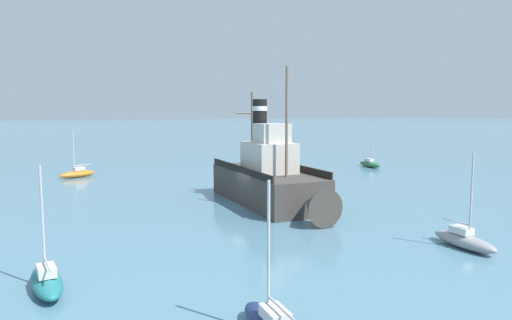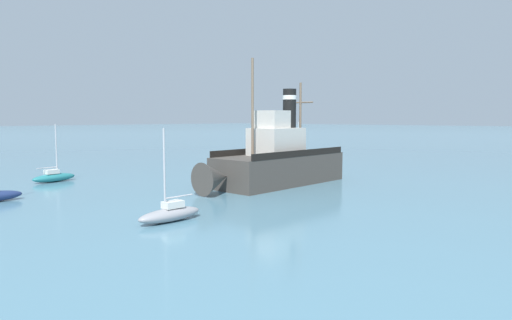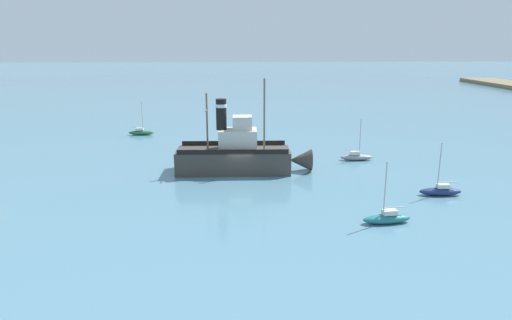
{
  "view_description": "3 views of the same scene",
  "coord_description": "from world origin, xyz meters",
  "px_view_note": "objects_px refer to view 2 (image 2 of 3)",
  "views": [
    {
      "loc": [
        12.95,
        30.05,
        7.01
      ],
      "look_at": [
        -1.49,
        -2.48,
        3.07
      ],
      "focal_mm": 32.0,
      "sensor_mm": 36.0,
      "label": 1
    },
    {
      "loc": [
        -25.04,
        28.11,
        5.42
      ],
      "look_at": [
        0.81,
        -0.44,
        1.85
      ],
      "focal_mm": 32.0,
      "sensor_mm": 36.0,
      "label": 2
    },
    {
      "loc": [
        45.76,
        -0.02,
        13.37
      ],
      "look_at": [
        -0.1,
        1.63,
        1.61
      ],
      "focal_mm": 32.0,
      "sensor_mm": 36.0,
      "label": 3
    }
  ],
  "objects_px": {
    "old_tugboat": "(275,162)",
    "sailboat_orange": "(300,156)",
    "sailboat_grey": "(170,213)",
    "sailboat_teal": "(54,177)"
  },
  "relations": [
    {
      "from": "old_tugboat",
      "to": "sailboat_orange",
      "type": "xyz_separation_m",
      "value": [
        12.46,
        -20.2,
        -1.4
      ]
    },
    {
      "from": "old_tugboat",
      "to": "sailboat_orange",
      "type": "bearing_deg",
      "value": -58.34
    },
    {
      "from": "old_tugboat",
      "to": "sailboat_grey",
      "type": "distance_m",
      "value": 14.56
    },
    {
      "from": "sailboat_grey",
      "to": "sailboat_teal",
      "type": "xyz_separation_m",
      "value": [
        19.37,
        -2.51,
        0.0
      ]
    },
    {
      "from": "sailboat_grey",
      "to": "sailboat_teal",
      "type": "height_order",
      "value": "same"
    },
    {
      "from": "sailboat_orange",
      "to": "sailboat_teal",
      "type": "bearing_deg",
      "value": 85.34
    },
    {
      "from": "sailboat_orange",
      "to": "sailboat_teal",
      "type": "distance_m",
      "value": 31.62
    },
    {
      "from": "sailboat_grey",
      "to": "sailboat_orange",
      "type": "xyz_separation_m",
      "value": [
        16.8,
        -34.03,
        0.0
      ]
    },
    {
      "from": "old_tugboat",
      "to": "sailboat_teal",
      "type": "xyz_separation_m",
      "value": [
        15.03,
        11.31,
        -1.4
      ]
    },
    {
      "from": "old_tugboat",
      "to": "sailboat_grey",
      "type": "bearing_deg",
      "value": 107.45
    }
  ]
}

